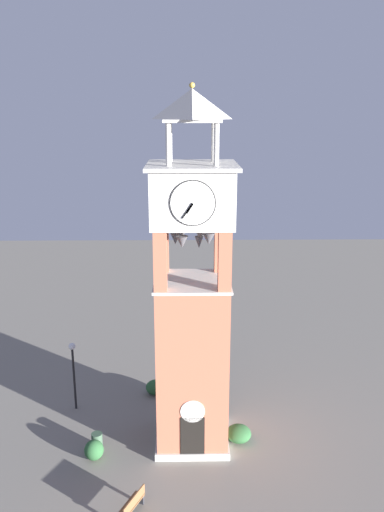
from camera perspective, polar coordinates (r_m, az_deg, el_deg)
The scene contains 8 objects.
ground at distance 27.35m, azimuth 0.00°, elevation -19.19°, with size 80.00×80.00×0.00m, color gray.
clock_tower at distance 24.10m, azimuth 0.00°, elevation -5.90°, with size 3.86×3.86×16.68m.
park_bench at distance 23.20m, azimuth -6.57°, elevation -25.28°, with size 1.08×1.63×0.95m.
lamp_post at distance 28.96m, azimuth -12.77°, elevation -11.32°, with size 0.36×0.36×3.85m.
trash_bin at distance 26.88m, azimuth -10.26°, elevation -19.14°, with size 0.52×0.52×0.80m, color #38513D.
shrub_near_entry at distance 30.79m, azimuth -3.98°, elevation -14.02°, with size 1.10×1.10×0.78m, color #28562D.
shrub_left_of_tower at distance 26.21m, azimuth -10.59°, elevation -19.99°, with size 0.89×0.89×0.95m, color #28562D.
shrub_behind_bench at distance 27.08m, azimuth 5.09°, elevation -18.64°, with size 1.22×1.22×0.79m, color #28562D.
Camera 1 is at (-0.34, -22.37, 15.72)m, focal length 36.86 mm.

